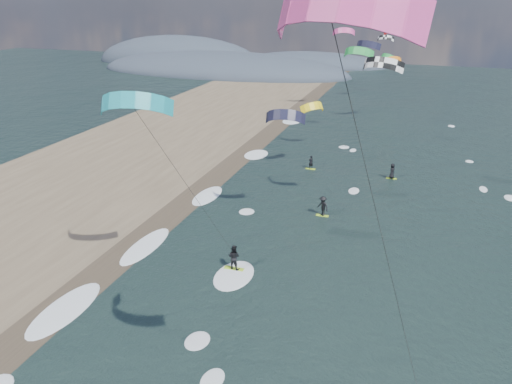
% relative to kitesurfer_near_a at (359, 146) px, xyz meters
% --- Properties ---
extents(wet_sand_strip, '(3.00, 240.00, 0.00)m').
position_rel_kitesurfer_near_a_xyz_m(wet_sand_strip, '(-18.60, 11.58, -14.52)').
color(wet_sand_strip, '#382D23').
rests_on(wet_sand_strip, ground).
extents(coastal_hills, '(80.00, 41.00, 15.00)m').
position_rel_kitesurfer_near_a_xyz_m(coastal_hills, '(-51.44, 109.44, -14.52)').
color(coastal_hills, '#3D4756').
rests_on(coastal_hills, ground).
extents(kitesurfer_near_a, '(7.75, 8.74, 19.13)m').
position_rel_kitesurfer_near_a_xyz_m(kitesurfer_near_a, '(0.00, 0.00, 0.00)').
color(kitesurfer_near_a, '#A9D826').
rests_on(kitesurfer_near_a, ground).
extents(kitesurfer_near_b, '(7.28, 8.66, 14.09)m').
position_rel_kitesurfer_near_a_xyz_m(kitesurfer_near_b, '(-12.34, 11.21, -5.21)').
color(kitesurfer_near_b, '#A9D826').
rests_on(kitesurfer_near_b, ground).
extents(far_kitesurfers, '(9.91, 12.88, 1.86)m').
position_rel_kitesurfer_near_a_xyz_m(far_kitesurfers, '(-4.93, 31.48, -13.63)').
color(far_kitesurfers, '#A9D826').
rests_on(far_kitesurfers, ground).
extents(bg_kite_field, '(12.94, 69.93, 7.52)m').
position_rel_kitesurfer_near_a_xyz_m(bg_kite_field, '(-6.49, 57.40, -3.70)').
color(bg_kite_field, yellow).
rests_on(bg_kite_field, ground).
extents(shoreline_surf, '(2.40, 79.40, 0.11)m').
position_rel_kitesurfer_near_a_xyz_m(shoreline_surf, '(-17.40, 16.33, -14.52)').
color(shoreline_surf, white).
rests_on(shoreline_surf, ground).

